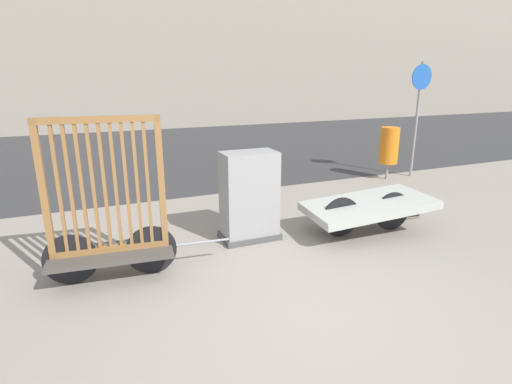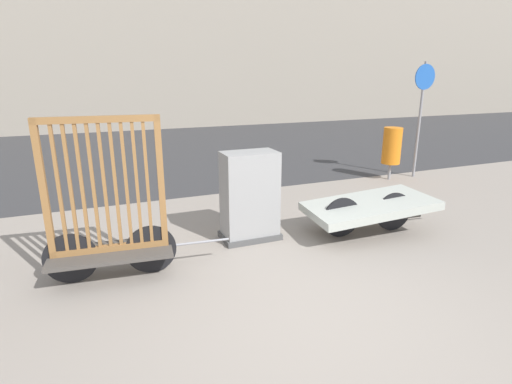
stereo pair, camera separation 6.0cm
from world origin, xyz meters
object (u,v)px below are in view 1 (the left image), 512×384
bike_cart_with_mattress (368,207)px  trash_bin (389,146)px  sign_post (418,104)px  bike_cart_with_bedframe (109,224)px  utility_cabinet (249,199)px

bike_cart_with_mattress → trash_bin: trash_bin is taller
sign_post → bike_cart_with_bedframe: bearing=-160.0°
bike_cart_with_bedframe → bike_cart_with_mattress: (3.57, 0.00, -0.27)m
bike_cart_with_mattress → sign_post: 4.19m
trash_bin → bike_cart_with_bedframe: bearing=-157.9°
sign_post → trash_bin: bearing=179.4°
trash_bin → sign_post: 1.13m
sign_post → bike_cart_with_mattress: bearing=-142.3°
bike_cart_with_bedframe → utility_cabinet: size_ratio=1.66×
sign_post → utility_cabinet: bearing=-158.0°
trash_bin → utility_cabinet: bearing=-154.6°
utility_cabinet → trash_bin: utility_cabinet is taller
bike_cart_with_mattress → utility_cabinet: (-1.69, 0.48, 0.19)m
bike_cart_with_mattress → utility_cabinet: 1.77m
bike_cart_with_mattress → sign_post: sign_post is taller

